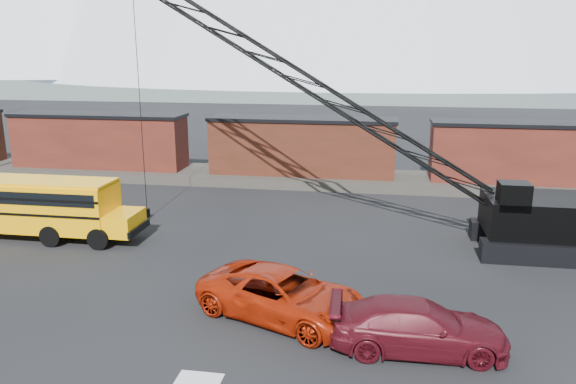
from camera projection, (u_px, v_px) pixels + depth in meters
name	position (u px, v px, depth m)	size (l,w,h in m)	color
ground	(220.00, 318.00, 20.97)	(160.00, 160.00, 0.00)	black
gravel_berm	(302.00, 178.00, 41.89)	(120.00, 5.00, 0.70)	#48413B
boxcar_west_near	(100.00, 140.00, 43.82)	(13.70, 3.10, 4.17)	#411812
boxcar_mid	(302.00, 146.00, 41.29)	(13.70, 3.10, 4.17)	#501F16
boxcar_east_near	(531.00, 153.00, 38.76)	(13.70, 3.10, 4.17)	#411812
snow_patch	(199.00, 380.00, 17.07)	(1.40, 0.90, 0.02)	silver
school_bus	(28.00, 205.00, 29.50)	(11.65, 2.65, 3.19)	#FFA805
red_pickup	(284.00, 295.00, 20.83)	(3.04, 6.59, 1.83)	#A81F08
maroon_suv	(418.00, 327.00, 18.60)	(2.39, 5.87, 1.70)	#4F0E17
crawler_crane	(320.00, 90.00, 28.69)	(24.31, 4.68, 14.16)	black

